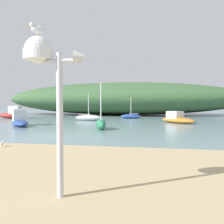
# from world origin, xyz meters

# --- Properties ---
(ground_plane) EXTENTS (120.00, 120.00, 0.00)m
(ground_plane) POSITION_xyz_m (0.00, 0.00, 0.00)
(ground_plane) COLOR gray
(distant_hill) EXTENTS (38.49, 12.88, 5.12)m
(distant_hill) POSITION_xyz_m (0.10, 26.43, 2.56)
(distant_hill) COLOR #3D6038
(distant_hill) RESTS_ON ground
(mast_structure) EXTENTS (1.21, 0.54, 2.96)m
(mast_structure) POSITION_xyz_m (3.98, -8.88, 2.65)
(mast_structure) COLOR silver
(mast_structure) RESTS_ON beach_sand
(seagull_on_radar) EXTENTS (0.30, 0.25, 0.23)m
(seagull_on_radar) POSITION_xyz_m (3.85, -8.89, 3.29)
(seagull_on_radar) COLOR orange
(seagull_on_radar) RESTS_ON mast_structure
(motorboat_inner_mooring) EXTENTS (3.75, 1.34, 1.54)m
(motorboat_inner_mooring) POSITION_xyz_m (-11.59, 14.55, 0.55)
(motorboat_inner_mooring) COLOR #B72D28
(motorboat_inner_mooring) RESTS_ON ground
(motorboat_centre_water) EXTENTS (3.59, 3.69, 1.11)m
(motorboat_centre_water) POSITION_xyz_m (7.64, 11.37, 0.40)
(motorboat_centre_water) COLOR orange
(motorboat_centre_water) RESTS_ON ground
(sailboat_east_reach) EXTENTS (2.94, 1.20, 2.97)m
(sailboat_east_reach) POSITION_xyz_m (-1.59, 13.03, 0.31)
(sailboat_east_reach) COLOR white
(sailboat_east_reach) RESTS_ON ground
(motorboat_outer_mooring) EXTENTS (3.49, 4.03, 1.39)m
(motorboat_outer_mooring) POSITION_xyz_m (-5.51, 5.92, 0.48)
(motorboat_outer_mooring) COLOR #2D4C9E
(motorboat_outer_mooring) RESTS_ON ground
(sailboat_west_reach) EXTENTS (2.63, 1.29, 2.57)m
(sailboat_west_reach) POSITION_xyz_m (2.55, 17.27, 0.28)
(sailboat_west_reach) COLOR #2D4C9E
(sailboat_west_reach) RESTS_ON ground
(sailboat_mid_channel) EXTENTS (1.42, 2.51, 3.38)m
(sailboat_mid_channel) POSITION_xyz_m (1.82, 4.57, 0.39)
(sailboat_mid_channel) COLOR #287A4C
(sailboat_mid_channel) RESTS_ON ground
(seagull_upper_strand) EXTENTS (0.17, 0.32, 0.23)m
(seagull_upper_strand) POSITION_xyz_m (-0.04, -4.38, 0.33)
(seagull_upper_strand) COLOR orange
(seagull_upper_strand) RESTS_ON beach_sand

